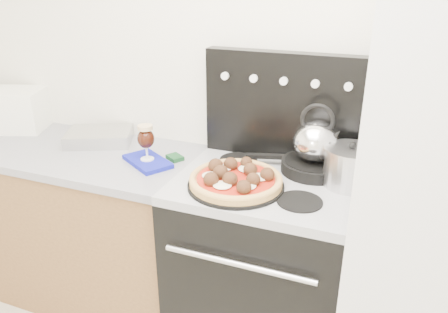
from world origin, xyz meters
The scene contains 16 objects.
room_shell centered at (0.00, 0.29, 1.25)m, with size 3.52×3.01×2.52m.
base_cabinet centered at (-1.02, 1.20, 0.43)m, with size 1.45×0.60×0.86m, color brown.
countertop centered at (-1.02, 1.20, 0.88)m, with size 1.48×0.63×0.04m, color gray.
stove_body centered at (0.08, 1.18, 0.44)m, with size 0.76×0.65×0.88m, color black.
cooktop centered at (0.08, 1.18, 0.90)m, with size 0.76×0.65×0.04m, color #ADADB2.
backguard centered at (0.08, 1.45, 1.17)m, with size 0.76×0.08×0.50m, color black.
fridge centered at (0.78, 1.15, 0.95)m, with size 0.64×0.68×1.90m, color silver.
toaster_oven centered at (-1.49, 1.34, 1.01)m, with size 0.36×0.27×0.23m, color white.
foil_sheet centered at (-0.89, 1.32, 0.93)m, with size 0.33×0.24×0.07m, color silver.
oven_mitt centered at (-0.51, 1.17, 0.91)m, with size 0.25×0.15×0.02m, color #151AA7.
beer_glass centered at (-0.51, 1.17, 1.01)m, with size 0.08×0.08×0.17m, color black, non-canonical shape.
pizza_pan centered at (-0.02, 1.06, 0.93)m, with size 0.40×0.40×0.01m, color black.
pizza centered at (-0.02, 1.06, 0.96)m, with size 0.39×0.39×0.06m, color #D08A48, non-canonical shape.
skillet centered at (0.25, 1.32, 0.95)m, with size 0.29×0.29×0.05m, color black.
tea_kettle centered at (0.25, 1.32, 1.08)m, with size 0.20×0.20×0.22m, color white, non-canonical shape.
stock_pot centered at (0.42, 1.25, 1.00)m, with size 0.21×0.21×0.16m, color silver.
Camera 1 is at (0.53, -0.47, 1.75)m, focal length 35.00 mm.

